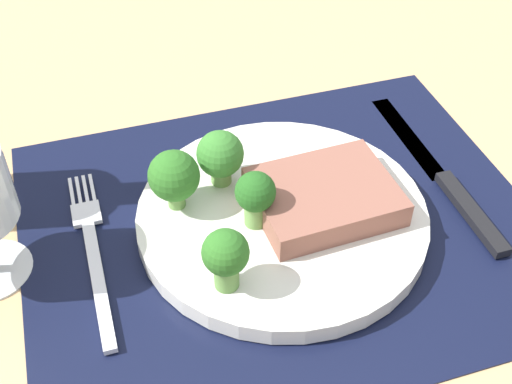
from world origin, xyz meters
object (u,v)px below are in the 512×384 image
Objects in this scene: fork at (93,251)px; knife at (445,180)px; steak at (324,196)px; plate at (282,217)px.

fork is 0.83× the size of knife.
steak is 0.59× the size of fork.
knife is (31.23, -0.89, 0.05)cm from fork.
fork is (-15.57, 1.42, -0.55)cm from plate.
plate is 1.26× the size of fork.
steak is (3.40, -0.61, 1.93)cm from plate.
plate is 2.14× the size of steak.
plate reaches higher than fork.
steak reaches higher than fork.
plate is 1.05× the size of knife.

